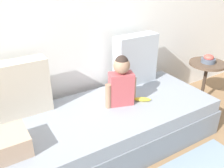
% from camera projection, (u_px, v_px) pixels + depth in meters
% --- Properties ---
extents(ground_plane, '(12.00, 12.00, 0.00)m').
position_uv_depth(ground_plane, '(101.00, 147.00, 2.35)').
color(ground_plane, '#93704C').
extents(back_wall, '(5.47, 0.10, 2.41)m').
position_uv_depth(back_wall, '(69.00, 10.00, 2.25)').
color(back_wall, white).
rests_on(back_wall, ground).
extents(couch, '(2.27, 0.88, 0.40)m').
position_uv_depth(couch, '(101.00, 130.00, 2.27)').
color(couch, gray).
rests_on(couch, ground).
extents(throw_pillow_left, '(0.57, 0.16, 0.49)m').
position_uv_depth(throw_pillow_left, '(15.00, 90.00, 2.03)').
color(throw_pillow_left, beige).
rests_on(throw_pillow_left, couch).
extents(throw_pillow_right, '(0.48, 0.16, 0.54)m').
position_uv_depth(throw_pillow_right, '(135.00, 60.00, 2.61)').
color(throw_pillow_right, '#B2BCC6').
rests_on(throw_pillow_right, couch).
extents(toddler, '(0.33, 0.19, 0.48)m').
position_uv_depth(toddler, '(121.00, 81.00, 2.21)').
color(toddler, '#B24C51').
rests_on(toddler, couch).
extents(banana, '(0.16, 0.14, 0.04)m').
position_uv_depth(banana, '(142.00, 99.00, 2.34)').
color(banana, yellow).
rests_on(banana, couch).
extents(side_table, '(0.43, 0.43, 0.53)m').
position_uv_depth(side_table, '(206.00, 72.00, 2.94)').
color(side_table, brown).
rests_on(side_table, ground).
extents(fruit_bowl, '(0.16, 0.16, 0.10)m').
position_uv_depth(fruit_bowl, '(208.00, 59.00, 2.87)').
color(fruit_bowl, '#4C5666').
rests_on(fruit_bowl, side_table).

